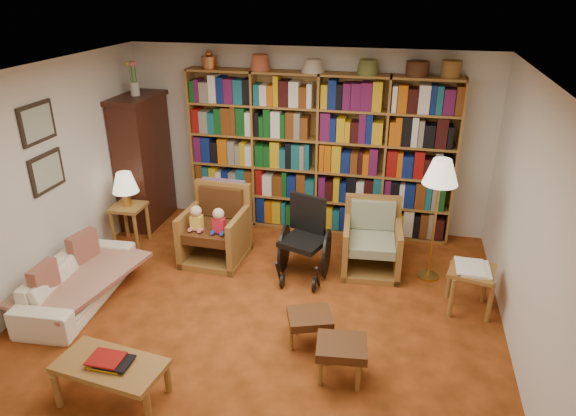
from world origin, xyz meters
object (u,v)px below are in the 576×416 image
(armchair_sage, at_px, (372,243))
(footstool_b, at_px, (342,350))
(side_table_papers, at_px, (471,276))
(side_table_lamp, at_px, (129,215))
(sofa, at_px, (78,281))
(wheelchair, at_px, (305,240))
(footstool_a, at_px, (310,320))
(armchair_leather, at_px, (217,228))
(floor_lamp, at_px, (441,177))
(coffee_table, at_px, (111,368))

(armchair_sage, distance_m, footstool_b, 2.04)
(side_table_papers, bearing_deg, side_table_lamp, 172.50)
(sofa, distance_m, side_table_papers, 4.28)
(wheelchair, bearing_deg, armchair_sage, 23.28)
(side_table_papers, height_order, footstool_a, side_table_papers)
(armchair_leather, xyz_separation_m, footstool_a, (1.49, -1.49, -0.10))
(wheelchair, xyz_separation_m, footstool_b, (0.67, -1.71, -0.13))
(floor_lamp, bearing_deg, armchair_sage, 171.85)
(armchair_leather, relative_size, armchair_sage, 1.10)
(wheelchair, bearing_deg, footstool_a, -76.70)
(side_table_papers, distance_m, footstool_b, 1.81)
(sofa, bearing_deg, armchair_sage, -69.18)
(floor_lamp, distance_m, footstool_b, 2.32)
(armchair_sage, bearing_deg, footstool_a, -105.64)
(wheelchair, xyz_separation_m, footstool_a, (0.31, -1.32, -0.15))
(wheelchair, relative_size, footstool_b, 2.00)
(footstool_b, bearing_deg, armchair_leather, 134.49)
(wheelchair, bearing_deg, footstool_b, -68.50)
(side_table_lamp, relative_size, side_table_papers, 1.02)
(side_table_papers, distance_m, footstool_a, 1.84)
(wheelchair, bearing_deg, side_table_papers, -10.55)
(armchair_sage, bearing_deg, side_table_papers, -31.89)
(sofa, distance_m, footstool_b, 3.06)
(wheelchair, height_order, footstool_a, wheelchair)
(side_table_papers, relative_size, footstool_b, 1.13)
(side_table_lamp, relative_size, footstool_a, 1.10)
(side_table_lamp, relative_size, floor_lamp, 0.37)
(wheelchair, height_order, footstool_b, wheelchair)
(coffee_table, bearing_deg, footstool_b, 20.60)
(sofa, relative_size, coffee_table, 1.69)
(side_table_lamp, height_order, armchair_sage, armchair_sage)
(armchair_leather, relative_size, coffee_table, 0.99)
(armchair_leather, distance_m, wheelchair, 1.19)
(wheelchair, relative_size, floor_lamp, 0.65)
(armchair_sage, bearing_deg, armchair_leather, -175.34)
(armchair_sage, relative_size, floor_lamp, 0.58)
(footstool_a, relative_size, coffee_table, 0.53)
(side_table_lamp, bearing_deg, sofa, -85.76)
(armchair_leather, bearing_deg, sofa, -131.52)
(footstool_a, height_order, coffee_table, coffee_table)
(wheelchair, xyz_separation_m, side_table_papers, (1.87, -0.35, -0.02))
(sofa, relative_size, side_table_papers, 2.97)
(side_table_lamp, relative_size, armchair_leather, 0.59)
(armchair_sage, relative_size, side_table_papers, 1.58)
(footstool_a, bearing_deg, sofa, 175.99)
(side_table_lamp, relative_size, wheelchair, 0.58)
(side_table_papers, distance_m, coffee_table, 3.67)
(footstool_b, distance_m, coffee_table, 1.97)
(armchair_leather, height_order, side_table_papers, armchair_leather)
(side_table_lamp, xyz_separation_m, wheelchair, (2.43, -0.22, 0.02))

